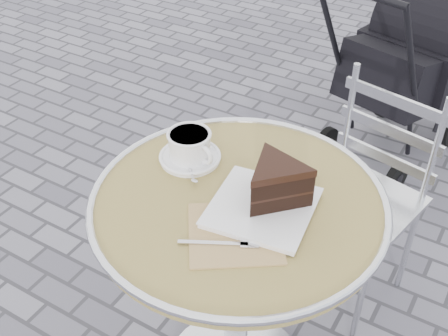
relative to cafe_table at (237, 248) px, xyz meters
The scene contains 5 objects.
cafe_table is the anchor object (origin of this frame).
cappuccino_set 0.28m from the cafe_table, 158.00° to the left, with size 0.16×0.17×0.08m.
cake_plate_set 0.24m from the cafe_table, 11.48° to the left, with size 0.29×0.38×0.12m.
bistro_chair 0.62m from the cafe_table, 73.76° to the left, with size 0.42×0.42×0.80m.
baby_stroller 1.50m from the cafe_table, 87.95° to the left, with size 0.60×0.96×0.93m.
Camera 1 is at (0.49, -0.89, 1.61)m, focal length 45.00 mm.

